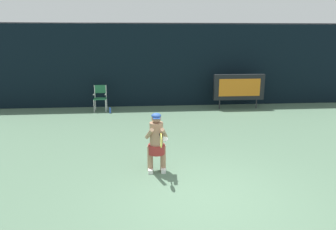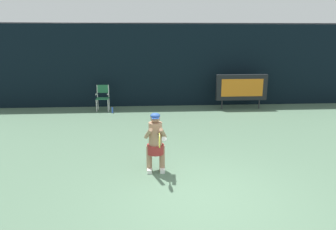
{
  "view_description": "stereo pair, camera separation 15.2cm",
  "coord_description": "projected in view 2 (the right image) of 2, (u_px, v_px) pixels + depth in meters",
  "views": [
    {
      "loc": [
        -1.26,
        -5.47,
        3.08
      ],
      "look_at": [
        -0.56,
        2.54,
        1.05
      ],
      "focal_mm": 33.44,
      "sensor_mm": 36.0,
      "label": 1
    },
    {
      "loc": [
        -1.11,
        -5.48,
        3.08
      ],
      "look_at": [
        -0.56,
        2.54,
        1.05
      ],
      "focal_mm": 33.44,
      "sensor_mm": 36.0,
      "label": 2
    }
  ],
  "objects": [
    {
      "name": "water_bottle",
      "position": [
        112.0,
        110.0,
        12.91
      ],
      "size": [
        0.07,
        0.07,
        0.27
      ],
      "color": "blue",
      "rests_on": "ground"
    },
    {
      "name": "backdrop_screen",
      "position": [
        171.0,
        66.0,
        13.91
      ],
      "size": [
        18.0,
        0.12,
        3.66
      ],
      "color": "black",
      "rests_on": "ground"
    },
    {
      "name": "tennis_player",
      "position": [
        156.0,
        141.0,
        7.17
      ],
      "size": [
        0.53,
        0.6,
        1.4
      ],
      "color": "white",
      "rests_on": "ground"
    },
    {
      "name": "scoreboard",
      "position": [
        242.0,
        87.0,
        13.42
      ],
      "size": [
        2.2,
        0.21,
        1.5
      ],
      "color": "black",
      "rests_on": "ground"
    },
    {
      "name": "tennis_racket",
      "position": [
        159.0,
        140.0,
        6.58
      ],
      "size": [
        0.03,
        0.6,
        0.31
      ],
      "rotation": [
        0.0,
        0.0,
        0.14
      ],
      "color": "black"
    },
    {
      "name": "umpire_chair",
      "position": [
        103.0,
        96.0,
        13.23
      ],
      "size": [
        0.52,
        0.44,
        1.08
      ],
      "color": "white",
      "rests_on": "ground"
    },
    {
      "name": "ground",
      "position": [
        207.0,
        203.0,
        5.95
      ],
      "size": [
        18.0,
        22.0,
        0.03
      ],
      "color": "#4E6C54"
    }
  ]
}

